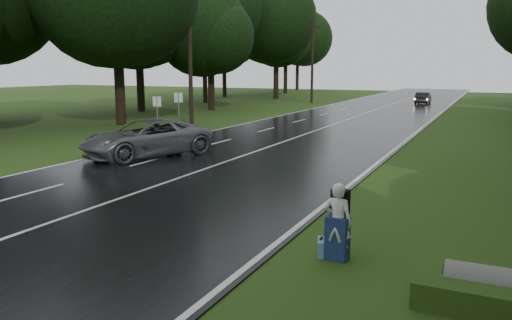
{
  "coord_description": "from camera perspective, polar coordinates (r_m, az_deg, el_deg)",
  "views": [
    {
      "loc": [
        9.97,
        -8.81,
        3.92
      ],
      "look_at": [
        3.43,
        4.95,
        1.1
      ],
      "focal_mm": 35.12,
      "sensor_mm": 36.0,
      "label": 1
    }
  ],
  "objects": [
    {
      "name": "ground",
      "position": [
        13.87,
        -22.28,
        -6.74
      ],
      "size": [
        160.0,
        160.0,
        0.0
      ],
      "primitive_type": "plane",
      "color": "#274414",
      "rests_on": "ground"
    },
    {
      "name": "road",
      "position": [
        30.74,
        6.28,
        3.13
      ],
      "size": [
        12.0,
        140.0,
        0.04
      ],
      "primitive_type": "cube",
      "color": "black",
      "rests_on": "ground"
    },
    {
      "name": "lane_center",
      "position": [
        30.73,
        6.28,
        3.17
      ],
      "size": [
        0.12,
        140.0,
        0.01
      ],
      "primitive_type": "cube",
      "color": "silver",
      "rests_on": "road"
    },
    {
      "name": "grey_car",
      "position": [
        22.7,
        -12.39,
        2.45
      ],
      "size": [
        4.83,
        6.39,
        1.61
      ],
      "primitive_type": "imported",
      "rotation": [
        0.0,
        0.0,
        5.86
      ],
      "color": "#56595C",
      "rests_on": "road"
    },
    {
      "name": "far_car",
      "position": [
        57.56,
        18.5,
        6.7
      ],
      "size": [
        1.34,
        3.83,
        1.26
      ],
      "primitive_type": "imported",
      "rotation": [
        0.0,
        0.0,
        3.14
      ],
      "color": "black",
      "rests_on": "road"
    },
    {
      "name": "hitchhiker",
      "position": [
        10.48,
        9.31,
        -7.22
      ],
      "size": [
        0.64,
        0.59,
        1.63
      ],
      "color": "silver",
      "rests_on": "ground"
    },
    {
      "name": "suitcase",
      "position": [
        10.84,
        7.41,
        -9.82
      ],
      "size": [
        0.28,
        0.51,
        0.35
      ],
      "primitive_type": "cube",
      "rotation": [
        0.0,
        0.0,
        0.3
      ],
      "color": "teal",
      "rests_on": "ground"
    },
    {
      "name": "culvert",
      "position": [
        9.65,
        24.42,
        -14.47
      ],
      "size": [
        1.29,
        0.64,
        0.64
      ],
      "primitive_type": "cylinder",
      "rotation": [
        0.0,
        1.57,
        0.0
      ],
      "color": "slate",
      "rests_on": "ground"
    },
    {
      "name": "utility_pole_mid",
      "position": [
        34.35,
        -7.33,
        3.84
      ],
      "size": [
        1.8,
        0.28,
        9.23
      ],
      "primitive_type": null,
      "color": "black",
      "rests_on": "ground"
    },
    {
      "name": "utility_pole_far",
      "position": [
        56.6,
        6.34,
        6.44
      ],
      "size": [
        1.8,
        0.28,
        9.21
      ],
      "primitive_type": null,
      "color": "black",
      "rests_on": "ground"
    },
    {
      "name": "road_sign_a",
      "position": [
        29.09,
        -11.07,
        2.54
      ],
      "size": [
        0.56,
        0.1,
        2.32
      ],
      "primitive_type": null,
      "color": "white",
      "rests_on": "ground"
    },
    {
      "name": "road_sign_b",
      "position": [
        30.82,
        -8.71,
        3.05
      ],
      "size": [
        0.59,
        0.1,
        2.45
      ],
      "primitive_type": null,
      "color": "white",
      "rests_on": "ground"
    },
    {
      "name": "tree_left_d",
      "position": [
        36.23,
        -15.06,
        3.91
      ],
      "size": [
        9.84,
        9.84,
        15.37
      ],
      "primitive_type": null,
      "color": "black",
      "rests_on": "ground"
    },
    {
      "name": "tree_left_e",
      "position": [
        47.39,
        -5.08,
        5.69
      ],
      "size": [
        7.92,
        7.92,
        12.37
      ],
      "primitive_type": null,
      "color": "black",
      "rests_on": "ground"
    },
    {
      "name": "tree_left_f",
      "position": [
        64.57,
        2.28,
        6.99
      ],
      "size": [
        10.97,
        10.97,
        17.13
      ],
      "primitive_type": null,
      "color": "black",
      "rests_on": "ground"
    }
  ]
}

